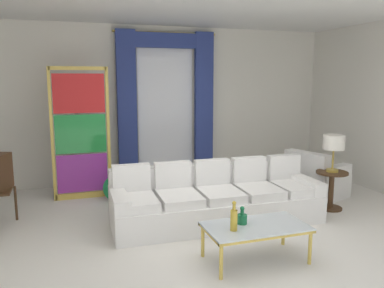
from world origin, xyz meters
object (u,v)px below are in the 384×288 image
(stained_glass_divider, at_px, (81,136))
(coffee_table, at_px, (256,229))
(bottle_blue_decanter, at_px, (234,219))
(table_lamp_brass, at_px, (334,144))
(armchair_white, at_px, (315,180))
(couch_white_long, at_px, (216,200))
(round_side_table, at_px, (331,187))
(bottle_crystal_tall, at_px, (242,218))
(peacock_figurine, at_px, (117,189))

(stained_glass_divider, bearing_deg, coffee_table, -60.66)
(bottle_blue_decanter, bearing_deg, stained_glass_divider, 114.49)
(bottle_blue_decanter, height_order, table_lamp_brass, table_lamp_brass)
(armchair_white, bearing_deg, coffee_table, -138.64)
(couch_white_long, distance_m, armchair_white, 2.14)
(armchair_white, height_order, round_side_table, armchair_white)
(round_side_table, distance_m, table_lamp_brass, 0.67)
(couch_white_long, relative_size, coffee_table, 2.62)
(bottle_crystal_tall, relative_size, peacock_figurine, 0.34)
(coffee_table, bearing_deg, peacock_figurine, 114.11)
(bottle_crystal_tall, bearing_deg, table_lamp_brass, 28.49)
(coffee_table, xyz_separation_m, stained_glass_divider, (-1.69, 3.00, 0.69))
(bottle_blue_decanter, height_order, armchair_white, armchair_white)
(bottle_crystal_tall, bearing_deg, peacock_figurine, 112.49)
(armchair_white, bearing_deg, couch_white_long, -164.62)
(peacock_figurine, distance_m, round_side_table, 3.40)
(bottle_blue_decanter, height_order, bottle_crystal_tall, bottle_blue_decanter)
(bottle_crystal_tall, bearing_deg, coffee_table, -35.82)
(coffee_table, relative_size, bottle_crystal_tall, 5.58)
(peacock_figurine, height_order, table_lamp_brass, table_lamp_brass)
(bottle_blue_decanter, bearing_deg, armchair_white, 38.58)
(stained_glass_divider, bearing_deg, table_lamp_brass, -26.46)
(coffee_table, relative_size, stained_glass_divider, 0.51)
(coffee_table, height_order, bottle_crystal_tall, bottle_crystal_tall)
(couch_white_long, relative_size, table_lamp_brass, 5.16)
(stained_glass_divider, bearing_deg, peacock_figurine, -36.95)
(couch_white_long, bearing_deg, bottle_crystal_tall, -97.64)
(table_lamp_brass, bearing_deg, armchair_white, 74.96)
(coffee_table, relative_size, armchair_white, 1.09)
(couch_white_long, bearing_deg, table_lamp_brass, -2.34)
(bottle_crystal_tall, distance_m, table_lamp_brass, 2.40)
(couch_white_long, height_order, armchair_white, couch_white_long)
(stained_glass_divider, bearing_deg, couch_white_long, -44.98)
(stained_glass_divider, xyz_separation_m, round_side_table, (3.61, -1.80, -0.70))
(coffee_table, xyz_separation_m, bottle_crystal_tall, (-0.12, 0.09, 0.11))
(bottle_blue_decanter, bearing_deg, bottle_crystal_tall, 41.70)
(peacock_figurine, bearing_deg, stained_glass_divider, 143.05)
(bottle_blue_decanter, bearing_deg, table_lamp_brass, 29.65)
(bottle_blue_decanter, relative_size, round_side_table, 0.55)
(coffee_table, height_order, table_lamp_brass, table_lamp_brass)
(armchair_white, bearing_deg, bottle_blue_decanter, -141.42)
(armchair_white, bearing_deg, round_side_table, -105.04)
(armchair_white, bearing_deg, peacock_figurine, 166.86)
(table_lamp_brass, bearing_deg, round_side_table, -90.00)
(couch_white_long, xyz_separation_m, armchair_white, (2.06, 0.57, -0.02))
(armchair_white, height_order, stained_glass_divider, stained_glass_divider)
(coffee_table, bearing_deg, armchair_white, 41.36)
(round_side_table, relative_size, table_lamp_brass, 1.04)
(couch_white_long, distance_m, bottle_crystal_tall, 1.21)
(peacock_figurine, relative_size, table_lamp_brass, 1.05)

